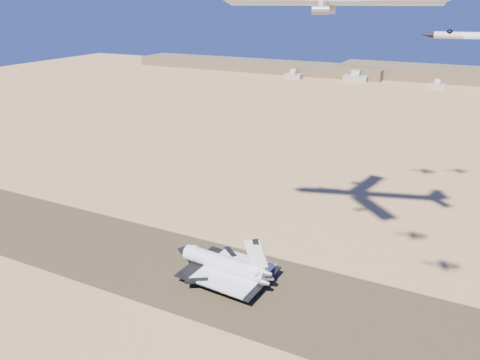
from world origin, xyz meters
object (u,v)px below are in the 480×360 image
at_px(crew_c, 229,296).
at_px(chase_jet_b, 463,35).
at_px(shuttle, 224,265).
at_px(crew_a, 229,288).
at_px(crew_b, 229,289).

xyz_separation_m(crew_c, chase_jet_b, (62.70, -12.55, 92.18)).
xyz_separation_m(shuttle, crew_c, (7.99, -10.97, -4.71)).
bearing_deg(crew_c, shuttle, 4.54).
bearing_deg(chase_jet_b, crew_a, 154.44).
xyz_separation_m(crew_a, crew_c, (2.51, -4.74, 0.07)).
bearing_deg(shuttle, crew_b, -46.07).
bearing_deg(shuttle, crew_c, -49.93).
bearing_deg(crew_b, crew_a, 22.19).
bearing_deg(crew_a, crew_c, -148.55).
distance_m(shuttle, crew_c, 14.36).
bearing_deg(chase_jet_b, crew_c, 157.98).
distance_m(crew_a, crew_c, 5.36).
height_order(shuttle, crew_b, shuttle).
height_order(shuttle, crew_a, shuttle).
relative_size(crew_a, chase_jet_b, 0.10).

